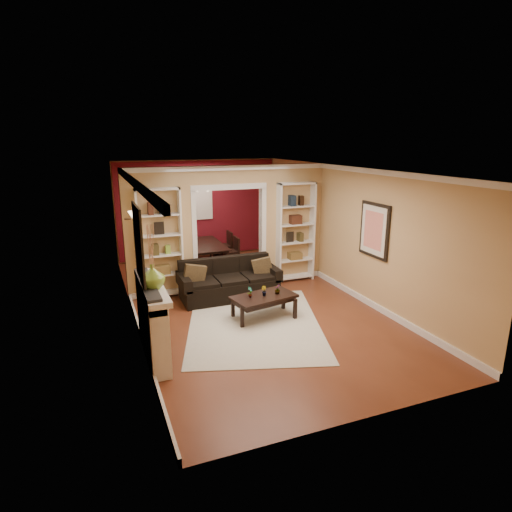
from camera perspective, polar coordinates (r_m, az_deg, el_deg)
name	(u,v)px	position (r m, az deg, el deg)	size (l,w,h in m)	color
floor	(248,303)	(8.78, -1.03, -6.33)	(8.00, 8.00, 0.00)	brown
ceiling	(248,169)	(8.17, -1.12, 11.55)	(8.00, 8.00, 0.00)	white
wall_back	(198,209)	(12.13, -7.72, 6.24)	(8.00, 8.00, 0.00)	tan
wall_front	(373,314)	(4.99, 15.31, -7.50)	(8.00, 8.00, 0.00)	tan
wall_left	(129,249)	(7.90, -16.56, 0.84)	(8.00, 8.00, 0.00)	tan
wall_right	(346,230)	(9.38, 11.94, 3.38)	(8.00, 8.00, 0.00)	tan
partition_wall	(229,228)	(9.48, -3.61, 3.81)	(4.50, 0.15, 2.70)	tan
red_back_panel	(198,210)	(12.11, -7.68, 6.08)	(4.44, 0.04, 2.64)	maroon
dining_window	(199,202)	(12.04, -7.67, 7.14)	(0.78, 0.03, 0.98)	#8CA5CC
area_rug	(254,323)	(7.88, -0.27, -8.91)	(2.32, 3.25, 0.01)	beige
sofa	(229,279)	(8.96, -3.58, -3.12)	(2.09, 0.90, 0.82)	black
pillow_left	(195,274)	(8.69, -8.20, -2.42)	(0.43, 0.12, 0.43)	brown
pillow_right	(262,267)	(9.12, 0.86, -1.49)	(0.40, 0.11, 0.40)	brown
coffee_table	(264,307)	(8.02, 1.05, -6.78)	(1.17, 0.63, 0.44)	black
plant_left	(250,292)	(7.81, -0.79, -4.86)	(0.11, 0.07, 0.21)	#336626
plant_center	(264,291)	(7.91, 1.06, -4.69)	(0.10, 0.08, 0.18)	#336626
plant_right	(277,289)	(8.01, 2.86, -4.46)	(0.10, 0.10, 0.18)	#336626
bookshelf_left	(160,244)	(9.02, -12.67, 1.56)	(0.90, 0.30, 2.30)	white
bookshelf_right	(295,232)	(9.94, 5.25, 3.14)	(0.90, 0.30, 2.30)	white
fireplace	(154,321)	(6.74, -13.47, -8.36)	(0.32, 1.70, 1.16)	white
vase	(153,277)	(6.29, -13.63, -2.68)	(0.35, 0.35, 0.37)	#7EAA37
mirror	(138,243)	(6.34, -15.40, 1.65)	(0.03, 0.95, 1.10)	silver
wall_sconce	(130,217)	(8.34, -16.49, 4.98)	(0.18, 0.18, 0.22)	#FFE0A5
framed_art	(374,230)	(8.51, 15.46, 3.33)	(0.04, 0.85, 1.05)	black
dining_table	(205,255)	(11.25, -6.81, 0.12)	(0.98, 1.75, 0.61)	black
dining_chair_nw	(187,257)	(10.82, -9.23, -0.10)	(0.39, 0.39, 0.79)	black
dining_chair_ne	(229,252)	(11.09, -3.68, 0.51)	(0.40, 0.40, 0.81)	black
dining_chair_sw	(182,249)	(11.38, -9.89, 0.90)	(0.44, 0.44, 0.89)	black
dining_chair_se	(222,246)	(11.64, -4.59, 1.29)	(0.42, 0.42, 0.84)	black
chandelier	(210,190)	(10.80, -6.16, 8.77)	(0.50, 0.50, 0.30)	#302015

